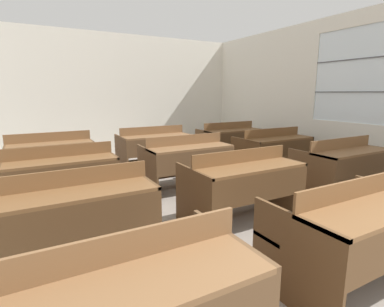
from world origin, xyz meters
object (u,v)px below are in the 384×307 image
object	(u,v)px
bench_third_center	(187,159)
bench_back_right	(230,139)
bench_second_center	(243,182)
bench_back_left	(51,155)
bench_third_left	(62,175)
bench_back_center	(154,146)
bench_second_right	(342,164)
bench_second_left	(77,212)
bench_third_right	(273,149)
bench_front_center	(356,228)

from	to	relation	value
bench_third_center	bench_back_right	distance (m)	2.16
bench_second_center	bench_back_left	size ratio (longest dim) A/B	1.00
bench_third_left	bench_back_center	xyz separation A→B (m)	(1.72, 1.34, 0.00)
bench_second_right	bench_third_left	size ratio (longest dim) A/B	1.00
bench_second_left	bench_third_right	xyz separation A→B (m)	(3.46, 1.31, 0.00)
bench_second_left	bench_back_left	size ratio (longest dim) A/B	1.00
bench_back_right	bench_third_left	bearing A→B (deg)	-159.06
bench_third_left	bench_third_center	distance (m)	1.72
bench_front_center	bench_second_right	xyz separation A→B (m)	(1.73, 1.31, 0.00)
bench_second_left	bench_third_center	bearing A→B (deg)	37.16
bench_second_left	bench_second_center	size ratio (longest dim) A/B	1.00
bench_back_center	bench_second_left	bearing A→B (deg)	-123.56
bench_second_left	bench_back_left	distance (m)	2.62
bench_third_right	bench_back_center	xyz separation A→B (m)	(-1.72, 1.31, 0.00)
bench_second_left	bench_third_left	world-z (taller)	same
bench_second_left	bench_second_right	distance (m)	3.47
bench_second_center	bench_second_left	bearing A→B (deg)	179.68
bench_second_left	bench_back_right	size ratio (longest dim) A/B	1.00
bench_second_right	bench_second_center	bearing A→B (deg)	-179.65
bench_second_left	bench_back_center	bearing A→B (deg)	56.44
bench_front_center	bench_second_left	distance (m)	2.18
bench_back_center	bench_third_center	bearing A→B (deg)	-90.32
bench_second_left	bench_third_center	distance (m)	2.17
bench_second_left	bench_third_right	world-z (taller)	same
bench_front_center	bench_third_left	size ratio (longest dim) A/B	1.00
bench_back_center	bench_back_right	world-z (taller)	same
bench_front_center	bench_back_left	xyz separation A→B (m)	(-1.74, 3.93, 0.00)
bench_front_center	bench_third_left	xyz separation A→B (m)	(-1.72, 2.60, 0.00)
bench_front_center	bench_back_center	xyz separation A→B (m)	(0.00, 3.93, 0.00)
bench_front_center	bench_second_center	size ratio (longest dim) A/B	1.00
bench_third_center	bench_back_right	bearing A→B (deg)	36.71
bench_back_left	bench_front_center	bearing A→B (deg)	-66.14
bench_second_left	bench_back_left	bearing A→B (deg)	89.99
bench_back_left	bench_third_left	bearing A→B (deg)	-89.34
bench_second_left	bench_second_right	bearing A→B (deg)	0.01
bench_second_center	bench_second_right	distance (m)	1.75
bench_back_right	bench_second_left	bearing A→B (deg)	-143.07
bench_third_left	bench_back_right	world-z (taller)	same
bench_second_left	bench_back_center	world-z (taller)	same
bench_third_right	bench_back_left	xyz separation A→B (m)	(-3.46, 1.31, 0.00)
bench_second_center	bench_back_left	world-z (taller)	same
bench_front_center	bench_back_right	size ratio (longest dim) A/B	1.00
bench_second_center	bench_third_center	distance (m)	1.32
bench_third_left	bench_third_right	bearing A→B (deg)	0.43
bench_third_left	bench_third_center	xyz separation A→B (m)	(1.72, 0.03, 0.00)
bench_back_center	bench_third_left	bearing A→B (deg)	-142.21
bench_second_left	bench_second_right	xyz separation A→B (m)	(3.47, 0.00, 0.00)
bench_second_center	bench_back_right	world-z (taller)	same
bench_third_left	bench_back_right	size ratio (longest dim) A/B	1.00
bench_second_left	bench_third_right	distance (m)	3.70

